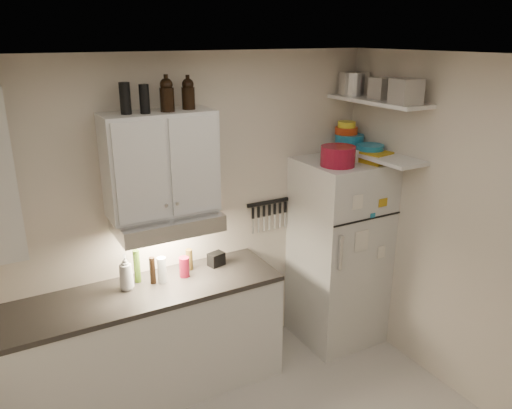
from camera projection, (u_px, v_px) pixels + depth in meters
ceiling at (302, 57)px, 2.39m from camera, size 3.20×3.00×0.02m
back_wall at (193, 217)px, 4.07m from camera, size 3.20×0.02×2.60m
right_wall at (483, 243)px, 3.56m from camera, size 0.02×3.00×2.60m
base_cabinet at (146, 346)px, 3.84m from camera, size 2.10×0.60×0.88m
countertop at (142, 293)px, 3.69m from camera, size 2.10×0.62×0.04m
upper_cabinet at (161, 164)px, 3.61m from camera, size 0.80×0.33×0.75m
range_hood at (167, 222)px, 3.70m from camera, size 0.76×0.46×0.12m
fridge at (339, 252)px, 4.50m from camera, size 0.70×0.68×1.70m
shelf_hi at (378, 101)px, 4.04m from camera, size 0.30×0.95×0.03m
shelf_lo at (374, 154)px, 4.18m from camera, size 0.30×0.95×0.03m
knife_strip at (268, 202)px, 4.36m from camera, size 0.42×0.02×0.03m
dutch_oven at (338, 156)px, 4.02m from camera, size 0.31×0.31×0.16m
book_stack at (373, 157)px, 4.16m from camera, size 0.26×0.31×0.09m
spice_jar at (355, 156)px, 4.16m from camera, size 0.07×0.07×0.10m
stock_pot at (354, 84)px, 4.29m from camera, size 0.27×0.27×0.19m
tin_a at (382, 88)px, 4.00m from camera, size 0.18×0.16×0.17m
tin_b at (406, 92)px, 3.70m from camera, size 0.20×0.20×0.19m
bowl_teal at (349, 140)px, 4.41m from camera, size 0.25×0.25×0.10m
bowl_orange at (346, 131)px, 4.41m from camera, size 0.20×0.20×0.06m
bowl_yellow at (347, 124)px, 4.39m from camera, size 0.16×0.16×0.05m
plates at (370, 148)px, 4.20m from camera, size 0.28×0.28×0.06m
growler_a at (167, 94)px, 3.45m from camera, size 0.11×0.11×0.24m
growler_b at (188, 93)px, 3.56m from camera, size 0.11×0.11×0.22m
thermos_a at (144, 99)px, 3.37m from camera, size 0.08×0.08×0.20m
thermos_b at (125, 98)px, 3.34m from camera, size 0.09×0.09×0.21m
soap_bottle at (126, 270)px, 3.65m from camera, size 0.15×0.15×0.31m
pepper_mill at (189, 259)px, 3.99m from camera, size 0.05×0.05×0.17m
oil_bottle at (137, 266)px, 3.77m from camera, size 0.06×0.06×0.26m
vinegar_bottle at (153, 270)px, 3.76m from camera, size 0.05×0.05×0.21m
clear_bottle at (162, 270)px, 3.78m from camera, size 0.08×0.08×0.20m
red_jar at (184, 267)px, 3.87m from camera, size 0.10×0.10×0.16m
caddy at (216, 259)px, 4.07m from camera, size 0.14×0.12×0.11m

